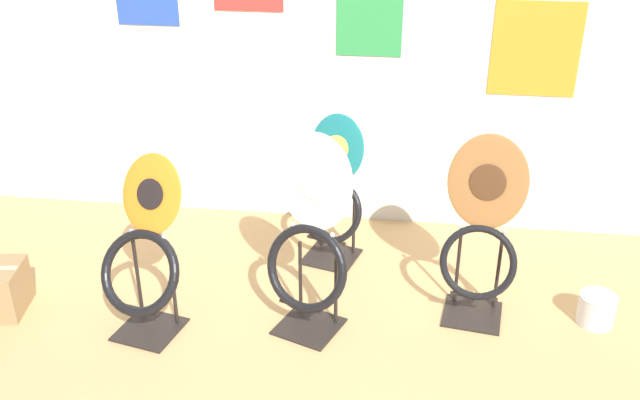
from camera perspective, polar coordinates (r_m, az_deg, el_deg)
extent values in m
cube|color=silver|center=(4.06, 1.85, 15.27)|extent=(8.00, 0.06, 2.60)
cube|color=orange|center=(4.11, 16.88, 11.46)|extent=(0.47, 0.01, 0.52)
cube|color=#2D8E47|center=(4.03, 3.99, 14.49)|extent=(0.36, 0.01, 0.44)
cube|color=black|center=(4.05, 0.91, -4.55)|extent=(0.34, 0.34, 0.01)
cylinder|color=black|center=(4.06, 0.13, -1.44)|extent=(0.02, 0.02, 0.36)
cylinder|color=black|center=(4.00, 2.72, -1.95)|extent=(0.02, 0.02, 0.36)
cylinder|color=black|center=(3.91, 0.50, -3.23)|extent=(0.22, 0.08, 0.02)
torus|color=black|center=(3.88, 0.82, -0.86)|extent=(0.40, 0.26, 0.35)
ellipsoid|color=#197075|center=(3.82, 1.41, 4.20)|extent=(0.32, 0.17, 0.37)
ellipsoid|color=#EADB4C|center=(3.81, 1.32, 4.16)|extent=(0.14, 0.07, 0.14)
sphere|color=silver|center=(3.89, 0.04, 1.73)|extent=(0.02, 0.02, 0.02)
sphere|color=silver|center=(3.83, 2.33, 1.32)|extent=(0.02, 0.02, 0.02)
cube|color=black|center=(3.51, -0.89, -10.07)|extent=(0.36, 0.36, 0.01)
cylinder|color=black|center=(3.50, -1.58, -6.17)|extent=(0.02, 0.02, 0.39)
cylinder|color=black|center=(3.42, 1.29, -7.02)|extent=(0.02, 0.02, 0.39)
cylinder|color=black|center=(3.36, -1.56, -8.53)|extent=(0.22, 0.10, 0.02)
torus|color=black|center=(3.30, -1.11, -5.50)|extent=(0.45, 0.32, 0.41)
ellipsoid|color=white|center=(3.18, -0.30, 1.44)|extent=(0.38, 0.22, 0.45)
ellipsoid|color=silver|center=(3.17, -0.41, 1.39)|extent=(0.17, 0.09, 0.17)
sphere|color=silver|center=(3.30, -2.16, -1.96)|extent=(0.02, 0.02, 0.02)
sphere|color=silver|center=(3.21, 1.00, -2.81)|extent=(0.02, 0.02, 0.02)
cube|color=black|center=(3.66, 12.07, -8.92)|extent=(0.32, 0.32, 0.01)
cylinder|color=black|center=(3.64, 10.95, -5.38)|extent=(0.02, 0.02, 0.38)
cylinder|color=black|center=(3.63, 14.03, -5.77)|extent=(0.02, 0.02, 0.38)
cylinder|color=black|center=(3.51, 12.20, -7.53)|extent=(0.22, 0.05, 0.02)
torus|color=black|center=(3.48, 12.53, -4.91)|extent=(0.38, 0.22, 0.35)
ellipsoid|color=#936033|center=(3.40, 13.29, 1.42)|extent=(0.39, 0.17, 0.45)
ellipsoid|color=#4C2D19|center=(3.38, 13.28, 1.37)|extent=(0.17, 0.06, 0.17)
sphere|color=silver|center=(3.46, 11.16, -2.03)|extent=(0.02, 0.02, 0.02)
sphere|color=silver|center=(3.45, 14.55, -2.45)|extent=(0.02, 0.02, 0.02)
cube|color=black|center=(3.58, -13.45, -10.03)|extent=(0.34, 0.34, 0.01)
cylinder|color=black|center=(3.57, -14.36, -6.06)|extent=(0.02, 0.02, 0.42)
cylinder|color=black|center=(3.47, -11.65, -6.74)|extent=(0.02, 0.02, 0.42)
cylinder|color=black|center=(3.43, -14.45, -8.39)|extent=(0.22, 0.07, 0.02)
torus|color=black|center=(3.38, -14.24, -5.67)|extent=(0.45, 0.34, 0.37)
ellipsoid|color=orange|center=(3.34, -13.31, 0.47)|extent=(0.34, 0.23, 0.36)
ellipsoid|color=black|center=(3.33, -13.45, 0.46)|extent=(0.15, 0.09, 0.14)
sphere|color=silver|center=(3.42, -14.84, -2.43)|extent=(0.02, 0.02, 0.02)
sphere|color=silver|center=(3.33, -12.42, -2.96)|extent=(0.02, 0.02, 0.02)
cylinder|color=silver|center=(3.74, 21.24, -8.15)|extent=(0.18, 0.18, 0.16)
torus|color=silver|center=(3.70, 21.42, -7.23)|extent=(0.18, 0.18, 0.01)
cylinder|color=#B2B2B7|center=(3.70, 21.44, -7.13)|extent=(0.16, 0.16, 0.00)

